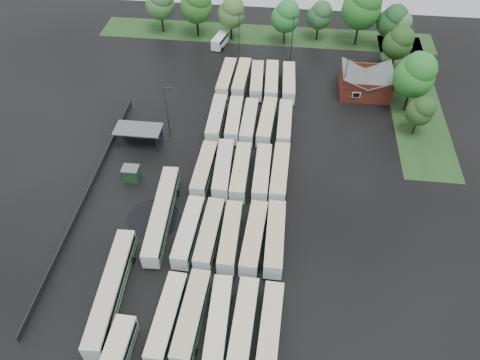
# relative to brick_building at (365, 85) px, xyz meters

# --- Properties ---
(ground) EXTENTS (160.00, 160.00, 0.00)m
(ground) POSITION_rel_brick_building_xyz_m (-24.00, -42.77, -1.87)
(ground) COLOR black
(ground) RESTS_ON ground
(brick_building) EXTENTS (10.07, 8.60, 5.39)m
(brick_building) POSITION_rel_brick_building_xyz_m (0.00, 0.00, 0.00)
(brick_building) COLOR brown
(brick_building) RESTS_ON ground
(wash_shed) EXTENTS (8.20, 4.20, 3.58)m
(wash_shed) POSITION_rel_brick_building_xyz_m (-41.20, -20.74, 1.12)
(wash_shed) COLOR #2D2D30
(wash_shed) RESTS_ON ground
(utility_hut) EXTENTS (2.70, 2.20, 2.62)m
(utility_hut) POSITION_rel_brick_building_xyz_m (-40.20, -30.17, -0.55)
(utility_hut) COLOR #14341D
(utility_hut) RESTS_ON ground
(grass_strip_north) EXTENTS (80.00, 10.00, 0.01)m
(grass_strip_north) POSITION_rel_brick_building_xyz_m (-22.00, 22.03, -1.86)
(grass_strip_north) COLOR #1D3E16
(grass_strip_north) RESTS_ON ground
(grass_strip_east) EXTENTS (10.00, 50.00, 0.01)m
(grass_strip_east) POSITION_rel_brick_building_xyz_m (10.00, 0.03, -1.86)
(grass_strip_east) COLOR #1D3E16
(grass_strip_east) RESTS_ON ground
(west_fence) EXTENTS (0.10, 50.00, 1.20)m
(west_fence) POSITION_rel_brick_building_xyz_m (-46.20, -34.77, -1.27)
(west_fence) COLOR #2D2D30
(west_fence) RESTS_ON ground
(bus_r1c0) EXTENTS (3.01, 11.89, 3.28)m
(bus_r1c0) POSITION_rel_brick_building_xyz_m (-28.32, -55.29, -0.06)
(bus_r1c0) COLOR silver
(bus_r1c0) RESTS_ON ground
(bus_r1c1) EXTENTS (3.07, 12.27, 3.39)m
(bus_r1c1) POSITION_rel_brick_building_xyz_m (-25.30, -54.83, -0.00)
(bus_r1c1) COLOR silver
(bus_r1c1) RESTS_ON ground
(bus_r1c2) EXTENTS (2.76, 11.59, 3.21)m
(bus_r1c2) POSITION_rel_brick_building_xyz_m (-21.88, -54.88, -0.10)
(bus_r1c2) COLOR silver
(bus_r1c2) RESTS_ON ground
(bus_r1c3) EXTENTS (2.89, 12.08, 3.34)m
(bus_r1c3) POSITION_rel_brick_building_xyz_m (-18.74, -55.15, -0.03)
(bus_r1c3) COLOR silver
(bus_r1c3) RESTS_ON ground
(bus_r1c4) EXTENTS (2.85, 11.65, 3.22)m
(bus_r1c4) POSITION_rel_brick_building_xyz_m (-15.45, -55.15, -0.09)
(bus_r1c4) COLOR silver
(bus_r1c4) RESTS_ON ground
(bus_r2c0) EXTENTS (2.90, 11.85, 3.28)m
(bus_r2c0) POSITION_rel_brick_building_xyz_m (-28.29, -41.48, -0.06)
(bus_r2c0) COLOR silver
(bus_r2c0) RESTS_ON ground
(bus_r2c1) EXTENTS (2.87, 11.83, 3.27)m
(bus_r2c1) POSITION_rel_brick_building_xyz_m (-25.22, -41.54, -0.07)
(bus_r2c1) COLOR silver
(bus_r2c1) RESTS_ON ground
(bus_r2c2) EXTENTS (2.59, 11.63, 3.23)m
(bus_r2c2) POSITION_rel_brick_building_xyz_m (-22.16, -41.65, -0.09)
(bus_r2c2) COLOR silver
(bus_r2c2) RESTS_ON ground
(bus_r2c3) EXTENTS (3.15, 12.15, 3.35)m
(bus_r2c3) POSITION_rel_brick_building_xyz_m (-18.74, -41.54, -0.02)
(bus_r2c3) COLOR silver
(bus_r2c3) RESTS_ON ground
(bus_r2c4) EXTENTS (2.68, 12.16, 3.38)m
(bus_r2c4) POSITION_rel_brick_building_xyz_m (-15.73, -41.29, -0.01)
(bus_r2c4) COLOR silver
(bus_r2c4) RESTS_ON ground
(bus_r3c0) EXTENTS (2.80, 11.64, 3.22)m
(bus_r3c0) POSITION_rel_brick_building_xyz_m (-28.25, -28.23, -0.09)
(bus_r3c0) COLOR silver
(bus_r3c0) RESTS_ON ground
(bus_r3c1) EXTENTS (3.04, 12.20, 3.37)m
(bus_r3c1) POSITION_rel_brick_building_xyz_m (-25.12, -27.86, -0.01)
(bus_r3c1) COLOR silver
(bus_r3c1) RESTS_ON ground
(bus_r3c2) EXTENTS (2.59, 11.86, 3.30)m
(bus_r3c2) POSITION_rel_brick_building_xyz_m (-22.18, -28.11, -0.05)
(bus_r3c2) COLOR silver
(bus_r3c2) RESTS_ON ground
(bus_r3c3) EXTENTS (2.54, 11.74, 3.26)m
(bus_r3c3) POSITION_rel_brick_building_xyz_m (-18.68, -28.00, -0.07)
(bus_r3c3) COLOR silver
(bus_r3c3) RESTS_ON ground
(bus_r3c4) EXTENTS (2.84, 12.24, 3.39)m
(bus_r3c4) POSITION_rel_brick_building_xyz_m (-15.79, -27.73, -0.00)
(bus_r3c4) COLOR silver
(bus_r3c4) RESTS_ON ground
(bus_r4c0) EXTENTS (2.68, 12.05, 3.35)m
(bus_r4c0) POSITION_rel_brick_building_xyz_m (-28.27, -14.52, -0.02)
(bus_r4c0) COLOR silver
(bus_r4c0) RESTS_ON ground
(bus_r4c1) EXTENTS (2.78, 11.63, 3.22)m
(bus_r4c1) POSITION_rel_brick_building_xyz_m (-25.02, -14.41, -0.10)
(bus_r4c1) COLOR silver
(bus_r4c1) RESTS_ON ground
(bus_r4c2) EXTENTS (2.55, 11.54, 3.21)m
(bus_r4c2) POSITION_rel_brick_building_xyz_m (-22.17, -14.70, -0.10)
(bus_r4c2) COLOR silver
(bus_r4c2) RESTS_ON ground
(bus_r4c3) EXTENTS (3.11, 12.14, 3.35)m
(bus_r4c3) POSITION_rel_brick_building_xyz_m (-18.90, -14.34, -0.02)
(bus_r4c3) COLOR silver
(bus_r4c3) RESTS_ON ground
(bus_r4c4) EXTENTS (2.48, 11.61, 3.23)m
(bus_r4c4) POSITION_rel_brick_building_xyz_m (-15.64, -14.45, -0.09)
(bus_r4c4) COLOR silver
(bus_r4c4) RESTS_ON ground
(bus_r5c0) EXTENTS (2.91, 11.97, 3.31)m
(bus_r5c0) POSITION_rel_brick_building_xyz_m (-28.29, -0.74, -0.04)
(bus_r5c0) COLOR silver
(bus_r5c0) RESTS_ON ground
(bus_r5c1) EXTENTS (2.90, 12.02, 3.33)m
(bus_r5c1) POSITION_rel_brick_building_xyz_m (-25.16, -0.49, -0.04)
(bus_r5c1) COLOR silver
(bus_r5c1) RESTS_ON ground
(bus_r5c2) EXTENTS (2.97, 11.63, 3.21)m
(bus_r5c2) POSITION_rel_brick_building_xyz_m (-21.98, -0.78, -0.10)
(bus_r5c2) COLOR silver
(bus_r5c2) RESTS_ON ground
(bus_r5c3) EXTENTS (3.05, 12.19, 3.37)m
(bus_r5c3) POSITION_rel_brick_building_xyz_m (-18.94, -0.87, -0.01)
(bus_r5c3) COLOR silver
(bus_r5c3) RESTS_ON ground
(bus_r5c4) EXTENTS (2.97, 11.96, 3.30)m
(bus_r5c4) POSITION_rel_brick_building_xyz_m (-15.46, -0.86, -0.05)
(bus_r5c4) COLOR silver
(bus_r5c4) RESTS_ON ground
(artic_bus_west_b) EXTENTS (3.38, 17.93, 3.31)m
(artic_bus_west_b) POSITION_rel_brick_building_xyz_m (-32.95, -38.66, -0.03)
(artic_bus_west_b) COLOR silver
(artic_bus_west_b) RESTS_ON ground
(artic_bus_west_c) EXTENTS (3.35, 17.93, 3.31)m
(artic_bus_west_c) POSITION_rel_brick_building_xyz_m (-36.47, -52.24, -0.03)
(artic_bus_west_c) COLOR silver
(artic_bus_west_c) RESTS_ON ground
(minibus) EXTENTS (3.39, 6.16, 2.55)m
(minibus) POSITION_rel_brick_building_xyz_m (-32.10, 15.46, -0.45)
(minibus) COLOR white
(minibus) RESTS_ON ground
(tree_north_0) EXTENTS (6.85, 6.85, 11.34)m
(tree_north_0) POSITION_rel_brick_building_xyz_m (-46.74, 20.81, 5.43)
(tree_north_0) COLOR #301D12
(tree_north_0) RESTS_ON ground
(tree_north_1) EXTENTS (7.49, 7.49, 12.40)m
(tree_north_1) POSITION_rel_brick_building_xyz_m (-37.83, 19.52, 6.11)
(tree_north_1) COLOR black
(tree_north_1) RESTS_ON ground
(tree_north_2) EXTENTS (6.36, 6.36, 10.54)m
(tree_north_2) POSITION_rel_brick_building_xyz_m (-29.65, 18.79, 4.91)
(tree_north_2) COLOR black
(tree_north_2) RESTS_ON ground
(tree_north_3) EXTENTS (6.49, 6.49, 10.74)m
(tree_north_3) POSITION_rel_brick_building_xyz_m (-17.17, 18.17, 5.05)
(tree_north_3) COLOR #311F14
(tree_north_3) RESTS_ON ground
(tree_north_4) EXTENTS (5.72, 5.72, 9.47)m
(tree_north_4) POSITION_rel_brick_building_xyz_m (-9.47, 21.29, 4.23)
(tree_north_4) COLOR black
(tree_north_4) RESTS_ON ground
(tree_north_5) EXTENTS (8.76, 8.76, 14.51)m
(tree_north_5) POSITION_rel_brick_building_xyz_m (-0.42, 19.65, 7.47)
(tree_north_5) COLOR black
(tree_north_5) RESTS_ON ground
(tree_north_6) EXTENTS (6.57, 6.57, 10.88)m
(tree_north_6) POSITION_rel_brick_building_xyz_m (6.50, 18.26, 5.13)
(tree_north_6) COLOR #372715
(tree_north_6) RESTS_ON ground
(tree_east_0) EXTENTS (4.93, 4.92, 8.14)m
(tree_east_0) POSITION_rel_brick_building_xyz_m (8.31, -12.45, 3.37)
(tree_east_0) COLOR black
(tree_east_0) RESTS_ON ground
(tree_east_1) EXTENTS (7.60, 7.60, 12.59)m
(tree_east_1) POSITION_rel_brick_building_xyz_m (7.72, -5.26, 6.24)
(tree_east_1) COLOR black
(tree_east_1) RESTS_ON ground
(tree_east_2) EXTENTS (5.54, 5.51, 9.13)m
(tree_east_2) POSITION_rel_brick_building_xyz_m (9.11, 1.60, 4.00)
(tree_east_2) COLOR #332411
(tree_east_2) RESTS_ON ground
(tree_east_3) EXTENTS (6.25, 6.25, 10.36)m
(tree_east_3) POSITION_rel_brick_building_xyz_m (6.78, 9.39, 4.80)
(tree_east_3) COLOR black
(tree_east_3) RESTS_ON ground
(tree_east_4) EXTENTS (5.86, 5.86, 9.70)m
(tree_east_4) POSITION_rel_brick_building_xyz_m (7.74, 17.76, 4.37)
(tree_east_4) COLOR black
(tree_east_4) RESTS_ON ground
(lamp_post_ne) EXTENTS (1.44, 0.28, 9.34)m
(lamp_post_ne) POSITION_rel_brick_building_xyz_m (-4.63, -3.38, 3.56)
(lamp_post_ne) COLOR #2D2D30
(lamp_post_ne) RESTS_ON ground
(lamp_post_nw) EXTENTS (1.65, 0.32, 10.74)m
(lamp_post_nw) POSITION_rel_brick_building_xyz_m (-36.21, -18.47, 4.37)
(lamp_post_nw) COLOR #2D2D30
(lamp_post_nw) RESTS_ON ground
(lamp_post_back_w) EXTENTS (1.45, 0.28, 9.43)m
(lamp_post_back_w) POSITION_rel_brick_building_xyz_m (-27.18, 13.11, 3.61)
(lamp_post_back_w) COLOR #2D2D30
(lamp_post_back_w) RESTS_ON ground
(lamp_post_back_e) EXTENTS (1.61, 0.31, 10.44)m
(lamp_post_back_e) POSITION_rel_brick_building_xyz_m (-15.31, 10.79, 4.20)
(lamp_post_back_e) COLOR #2D2D30
(lamp_post_back_e) RESTS_ON ground
(puddle_2) EXTENTS (8.29, 8.29, 0.01)m
(puddle_2) POSITION_rel_brick_building_xyz_m (-34.56, -38.22, -1.86)
(puddle_2) COLOR black
(puddle_2) RESTS_ON ground
(puddle_3) EXTENTS (4.44, 4.44, 0.01)m
(puddle_3) POSITION_rel_brick_building_xyz_m (-18.92, -47.59, -1.86)
(puddle_3) COLOR black
(puddle_3) RESTS_ON ground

